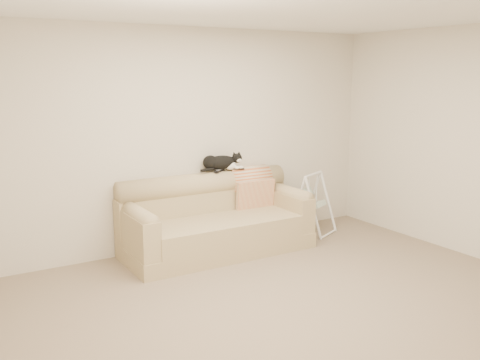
# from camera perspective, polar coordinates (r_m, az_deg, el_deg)

# --- Properties ---
(ground_plane) EXTENTS (5.00, 5.00, 0.00)m
(ground_plane) POSITION_cam_1_polar(r_m,az_deg,el_deg) (5.11, 5.48, -12.59)
(ground_plane) COLOR #73604D
(ground_plane) RESTS_ON ground
(room_shell) EXTENTS (5.04, 4.04, 2.60)m
(room_shell) POSITION_cam_1_polar(r_m,az_deg,el_deg) (4.71, 5.82, 4.68)
(room_shell) COLOR beige
(room_shell) RESTS_ON ground
(sofa) EXTENTS (2.20, 0.93, 0.90)m
(sofa) POSITION_cam_1_polar(r_m,az_deg,el_deg) (6.31, -2.70, -4.47)
(sofa) COLOR tan
(sofa) RESTS_ON ground
(remote_a) EXTENTS (0.18, 0.14, 0.03)m
(remote_a) POSITION_cam_1_polar(r_m,az_deg,el_deg) (6.48, -2.24, 1.01)
(remote_a) COLOR black
(remote_a) RESTS_ON sofa
(remote_b) EXTENTS (0.18, 0.08, 0.02)m
(remote_b) POSITION_cam_1_polar(r_m,az_deg,el_deg) (6.58, -0.29, 1.16)
(remote_b) COLOR black
(remote_b) RESTS_ON sofa
(tuxedo_cat) EXTENTS (0.57, 0.26, 0.22)m
(tuxedo_cat) POSITION_cam_1_polar(r_m,az_deg,el_deg) (6.50, -2.01, 1.90)
(tuxedo_cat) COLOR black
(tuxedo_cat) RESTS_ON sofa
(throw_blanket) EXTENTS (0.53, 0.38, 0.58)m
(throw_blanket) POSITION_cam_1_polar(r_m,az_deg,el_deg) (6.72, 1.00, -0.21)
(throw_blanket) COLOR #C55E2C
(throw_blanket) RESTS_ON sofa
(baby_swing) EXTENTS (0.66, 0.67, 0.80)m
(baby_swing) POSITION_cam_1_polar(r_m,az_deg,el_deg) (7.08, 7.69, -2.43)
(baby_swing) COLOR white
(baby_swing) RESTS_ON ground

